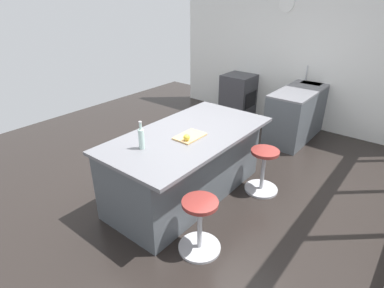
% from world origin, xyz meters
% --- Properties ---
extents(ground_plane, '(7.74, 7.74, 0.00)m').
position_xyz_m(ground_plane, '(0.00, 0.00, 0.00)').
color(ground_plane, black).
extents(interior_partition_left, '(0.15, 4.96, 2.75)m').
position_xyz_m(interior_partition_left, '(-2.97, -0.00, 1.37)').
color(interior_partition_left, silver).
rests_on(interior_partition_left, ground_plane).
extents(sink_cabinet, '(2.15, 0.60, 1.18)m').
position_xyz_m(sink_cabinet, '(-2.63, 0.49, 0.46)').
color(sink_cabinet, '#4C5156').
rests_on(sink_cabinet, ground_plane).
extents(oven_range, '(0.60, 0.61, 0.87)m').
position_xyz_m(oven_range, '(-2.63, -0.93, 0.43)').
color(oven_range, '#38383D').
rests_on(oven_range, ground_plane).
extents(kitchen_island, '(2.16, 1.13, 0.89)m').
position_xyz_m(kitchen_island, '(0.34, 0.09, 0.45)').
color(kitchen_island, '#4C5156').
rests_on(kitchen_island, ground_plane).
extents(stool_by_window, '(0.44, 0.44, 0.60)m').
position_xyz_m(stool_by_window, '(-0.34, 0.83, 0.28)').
color(stool_by_window, '#B7B7BC').
rests_on(stool_by_window, ground_plane).
extents(stool_middle, '(0.44, 0.44, 0.60)m').
position_xyz_m(stool_middle, '(1.03, 0.83, 0.28)').
color(stool_middle, '#B7B7BC').
rests_on(stool_middle, ground_plane).
extents(cutting_board, '(0.36, 0.24, 0.02)m').
position_xyz_m(cutting_board, '(0.43, 0.22, 0.90)').
color(cutting_board, tan).
rests_on(cutting_board, kitchen_island).
extents(apple_yellow, '(0.08, 0.08, 0.08)m').
position_xyz_m(apple_yellow, '(0.55, 0.27, 0.94)').
color(apple_yellow, gold).
rests_on(apple_yellow, cutting_board).
extents(water_bottle, '(0.06, 0.06, 0.31)m').
position_xyz_m(water_bottle, '(0.98, 0.00, 1.01)').
color(water_bottle, silver).
rests_on(water_bottle, kitchen_island).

